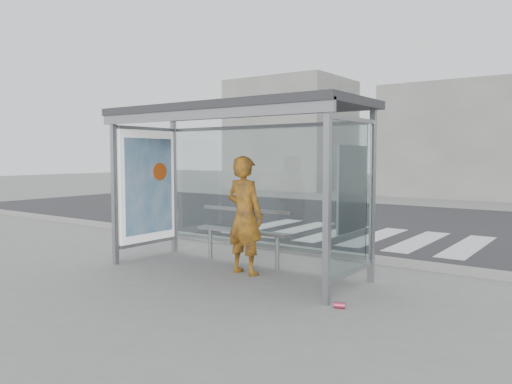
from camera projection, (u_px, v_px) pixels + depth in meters
ground at (234, 272)px, 7.89m from camera, size 80.00×80.00×0.00m
road at (392, 223)px, 13.57m from camera, size 30.00×10.00×0.01m
curb at (297, 250)px, 9.47m from camera, size 30.00×0.18×0.12m
crosswalk at (354, 235)px, 11.54m from camera, size 5.55×3.00×0.00m
bus_shelter at (218, 147)px, 8.01m from camera, size 4.25×1.65×2.62m
building_left at (291, 135)px, 28.08m from camera, size 6.00×5.00×6.00m
building_center at (482, 141)px, 22.31m from camera, size 8.00×5.00×5.00m
person at (245, 215)px, 7.72m from camera, size 0.70×0.49×1.84m
bench at (243, 231)px, 8.48m from camera, size 1.84×0.22×0.95m
soda_can at (340, 305)px, 6.02m from camera, size 0.15×0.12×0.07m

